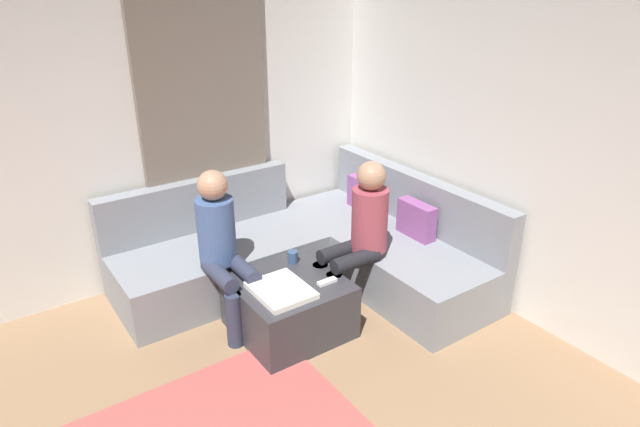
# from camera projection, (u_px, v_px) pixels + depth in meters

# --- Properties ---
(wall_left) EXTENTS (0.12, 6.00, 2.70)m
(wall_left) POSITION_uv_depth(u_px,v_px,m) (32.00, 142.00, 3.98)
(wall_left) COLOR silver
(wall_left) RESTS_ON ground_plane
(curtain_panel) EXTENTS (0.06, 1.10, 2.50)m
(curtain_panel) POSITION_uv_depth(u_px,v_px,m) (206.00, 131.00, 4.62)
(curtain_panel) COLOR #726659
(curtain_panel) RESTS_ON ground_plane
(sectional_couch) EXTENTS (2.10, 2.55, 0.87)m
(sectional_couch) POSITION_uv_depth(u_px,v_px,m) (314.00, 250.00, 4.74)
(sectional_couch) COLOR gray
(sectional_couch) RESTS_ON ground_plane
(ottoman) EXTENTS (0.76, 0.76, 0.42)m
(ottoman) POSITION_uv_depth(u_px,v_px,m) (289.00, 306.00, 4.08)
(ottoman) COLOR #333338
(ottoman) RESTS_ON ground_plane
(folded_blanket) EXTENTS (0.44, 0.36, 0.04)m
(folded_blanket) POSITION_uv_depth(u_px,v_px,m) (281.00, 290.00, 3.85)
(folded_blanket) COLOR white
(folded_blanket) RESTS_ON ottoman
(coffee_mug) EXTENTS (0.08, 0.08, 0.10)m
(coffee_mug) POSITION_uv_depth(u_px,v_px,m) (293.00, 257.00, 4.23)
(coffee_mug) COLOR #334C72
(coffee_mug) RESTS_ON ottoman
(game_remote) EXTENTS (0.05, 0.15, 0.02)m
(game_remote) POSITION_uv_depth(u_px,v_px,m) (327.00, 282.00, 3.97)
(game_remote) COLOR white
(game_remote) RESTS_ON ottoman
(person_on_couch_back) EXTENTS (0.30, 0.60, 1.20)m
(person_on_couch_back) POSITION_uv_depth(u_px,v_px,m) (359.00, 231.00, 4.21)
(person_on_couch_back) COLOR black
(person_on_couch_back) RESTS_ON ground_plane
(person_on_couch_side) EXTENTS (0.60, 0.30, 1.20)m
(person_on_couch_side) POSITION_uv_depth(u_px,v_px,m) (223.00, 245.00, 4.01)
(person_on_couch_side) COLOR #2D3347
(person_on_couch_side) RESTS_ON ground_plane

